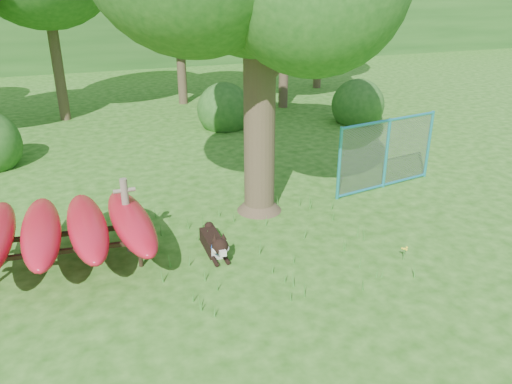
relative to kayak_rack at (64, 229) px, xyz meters
name	(u,v)px	position (x,y,z in m)	size (l,w,h in m)	color
ground	(270,274)	(3.14, -1.45, -0.73)	(80.00, 80.00, 0.00)	#205511
wooden_post	(127,214)	(1.05, 0.19, 0.02)	(0.38, 0.13, 1.41)	#645C4B
kayak_rack	(64,229)	(0.00, 0.00, 0.00)	(2.96, 2.97, 0.95)	black
husky_dog	(215,244)	(2.48, -0.47, -0.53)	(0.32, 1.27, 0.56)	black
fence_section	(386,154)	(7.13, 1.17, 0.12)	(2.85, 0.56, 2.80)	teal
wildflower_clump	(405,250)	(5.54, -1.85, -0.52)	(0.12, 0.12, 0.25)	#3B7F29
shrub_right	(356,122)	(9.64, 6.55, -0.73)	(1.80, 1.80, 1.80)	#1F4F19
shrub_mid	(225,127)	(5.14, 7.55, -0.73)	(1.80, 1.80, 1.80)	#1F4F19
wooded_hillside	(104,7)	(3.14, 26.55, 2.27)	(80.00, 12.00, 6.00)	#1F4F19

